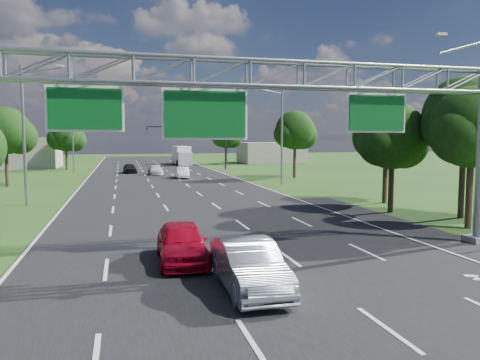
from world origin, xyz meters
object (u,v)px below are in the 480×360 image
object	(u,v)px
silver_sedan	(249,266)
red_coupe	(182,242)
sign_gantry	(250,89)
traffic_signal	(203,136)
box_truck	(182,156)

from	to	relation	value
silver_sedan	red_coupe	bearing A→B (deg)	113.26
red_coupe	silver_sedan	distance (m)	4.27
sign_gantry	traffic_signal	bearing A→B (deg)	82.32
traffic_signal	silver_sedan	size ratio (longest dim) A/B	2.50
silver_sedan	sign_gantry	bearing A→B (deg)	74.31
silver_sedan	traffic_signal	bearing A→B (deg)	81.91
red_coupe	silver_sedan	xyz separation A→B (m)	(1.67, -3.93, 0.00)
traffic_signal	silver_sedan	distance (m)	57.84
box_truck	traffic_signal	bearing A→B (deg)	-87.74
box_truck	red_coupe	bearing A→B (deg)	-100.24
sign_gantry	red_coupe	xyz separation A→B (m)	(-2.83, -0.14, -6.09)
red_coupe	box_truck	size ratio (longest dim) A/B	0.52
red_coupe	silver_sedan	bearing A→B (deg)	-64.60
sign_gantry	box_truck	size ratio (longest dim) A/B	2.61
sign_gantry	silver_sedan	distance (m)	7.41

